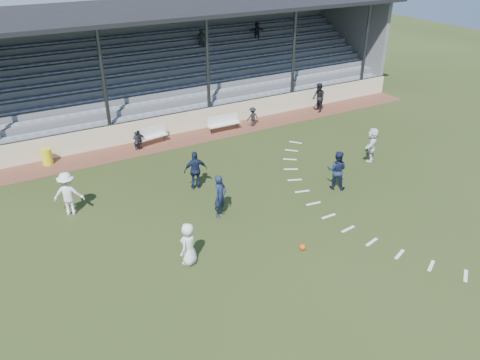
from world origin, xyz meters
name	(u,v)px	position (x,y,z in m)	size (l,w,h in m)	color
ground	(271,235)	(0.00, 0.00, 0.00)	(90.00, 90.00, 0.00)	#273415
cinder_track	(171,142)	(0.00, 10.50, 0.01)	(34.00, 2.00, 0.02)	brown
retaining_wall	(163,126)	(0.00, 11.55, 0.60)	(34.00, 0.18, 1.20)	beige
bench_left	(150,135)	(-1.10, 10.76, 0.58)	(2.04, 0.78, 0.95)	silver
bench_right	(223,122)	(3.36, 10.52, 0.58)	(2.00, 0.46, 0.95)	silver
trash_bin	(47,157)	(-6.53, 10.89, 0.43)	(0.52, 0.52, 0.83)	yellow
football	(303,247)	(0.52, -1.35, 0.12)	(0.24, 0.24, 0.24)	#D8490C
player_white_lead	(189,244)	(-3.47, 0.00, 0.82)	(0.80, 0.52, 1.64)	silver
player_navy_lead	(220,196)	(-1.05, 2.29, 0.93)	(0.68, 0.45, 1.86)	#151F3B
player_navy_mid	(337,170)	(4.66, 1.79, 0.92)	(0.90, 0.70, 1.85)	#151F3B
player_white_wing	(68,194)	(-6.47, 5.48, 0.96)	(1.24, 0.71, 1.91)	silver
player_navy_wing	(196,170)	(-0.96, 4.92, 0.92)	(1.08, 0.45, 1.85)	#151F3B
player_white_back	(372,144)	(8.16, 3.25, 0.89)	(1.66, 0.53, 1.79)	silver
official	(319,98)	(10.31, 10.47, 0.96)	(0.91, 0.71, 1.88)	black
sub_left_near	(137,141)	(-1.99, 10.36, 0.55)	(0.39, 0.26, 1.07)	black
sub_left_far	(139,140)	(-1.83, 10.38, 0.57)	(0.64, 0.27, 1.10)	black
sub_right	(253,117)	(5.27, 10.36, 0.60)	(0.76, 0.43, 1.17)	black
grandstand	(135,79)	(0.01, 16.26, 2.20)	(34.60, 9.00, 6.61)	slate
penalty_arc	(352,208)	(4.12, 0.00, 0.01)	(3.89, 14.63, 0.01)	silver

